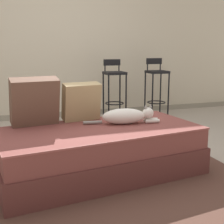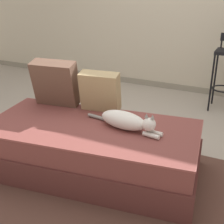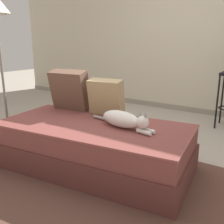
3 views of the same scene
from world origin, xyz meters
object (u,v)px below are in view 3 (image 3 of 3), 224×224
cat (124,120)px  throw_pillow_middle (106,97)px  couch (94,145)px  throw_pillow_corner (70,90)px

cat → throw_pillow_middle: bearing=145.7°
couch → throw_pillow_middle: size_ratio=5.00×
throw_pillow_middle → cat: 0.48m
couch → cat: size_ratio=2.66×
throw_pillow_corner → cat: (0.85, -0.20, -0.16)m
throw_pillow_corner → cat: size_ratio=0.63×
throw_pillow_corner → throw_pillow_middle: size_ratio=1.19×
couch → throw_pillow_middle: throw_pillow_middle is taller
throw_pillow_corner → throw_pillow_middle: bearing=7.6°
couch → throw_pillow_middle: 0.55m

